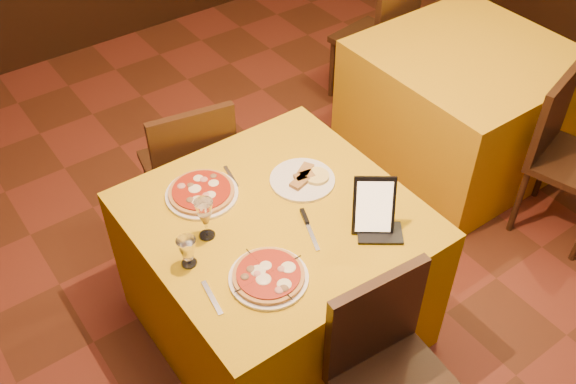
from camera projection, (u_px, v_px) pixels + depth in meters
floor at (391, 351)px, 3.05m from camera, size 6.00×7.00×0.01m
main_table at (277, 272)px, 2.91m from camera, size 1.10×1.10×0.75m
side_table at (461, 106)px, 3.86m from camera, size 1.10×1.10×0.75m
chair_main_far at (187, 166)px, 3.34m from camera, size 0.49×0.49×0.91m
chair_side_near at (576, 164)px, 3.35m from camera, size 0.45×0.45×0.91m
chair_side_far at (371, 39)px, 4.30m from camera, size 0.52×0.52×0.91m
pizza_near at (269, 277)px, 2.39m from camera, size 0.30×0.30×0.03m
pizza_far at (202, 193)px, 2.73m from camera, size 0.31×0.31×0.03m
cutlet_dish at (302, 179)px, 2.80m from camera, size 0.29×0.29×0.03m
wine_glass at (205, 219)px, 2.50m from camera, size 0.09×0.09×0.19m
water_glass at (188, 252)px, 2.41m from camera, size 0.09×0.09×0.13m
tablet at (374, 205)px, 2.52m from camera, size 0.19×0.18×0.23m
knife at (310, 232)px, 2.58m from camera, size 0.09×0.21×0.01m
fork_near at (212, 298)px, 2.33m from camera, size 0.04×0.17×0.01m
fork_far at (231, 177)px, 2.82m from camera, size 0.05×0.15×0.01m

